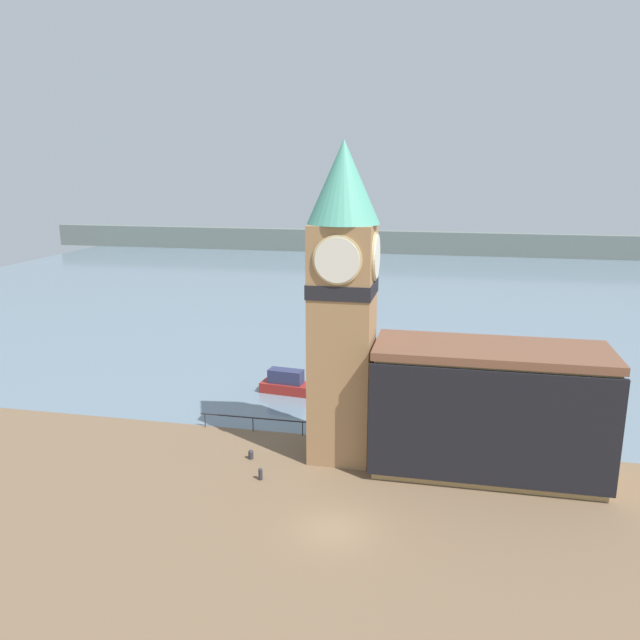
{
  "coord_description": "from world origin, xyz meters",
  "views": [
    {
      "loc": [
        5.29,
        -29.09,
        18.73
      ],
      "look_at": [
        -2.18,
        6.66,
        9.8
      ],
      "focal_mm": 35.0,
      "sensor_mm": 36.0,
      "label": 1
    }
  ],
  "objects_px": {
    "mooring_bollard_far": "(251,454)",
    "mooring_bollard_near": "(260,473)",
    "boat_near": "(295,385)",
    "clock_tower": "(343,297)",
    "pier_building": "(488,410)"
  },
  "relations": [
    {
      "from": "boat_near",
      "to": "mooring_bollard_far",
      "type": "relative_size",
      "value": 10.86
    },
    {
      "from": "boat_near",
      "to": "pier_building",
      "type": "bearing_deg",
      "value": -29.65
    },
    {
      "from": "clock_tower",
      "to": "mooring_bollard_far",
      "type": "height_order",
      "value": "clock_tower"
    },
    {
      "from": "mooring_bollard_far",
      "to": "mooring_bollard_near",
      "type": "bearing_deg",
      "value": -60.55
    },
    {
      "from": "mooring_bollard_near",
      "to": "mooring_bollard_far",
      "type": "distance_m",
      "value": 2.98
    },
    {
      "from": "clock_tower",
      "to": "mooring_bollard_near",
      "type": "xyz_separation_m",
      "value": [
        -4.3,
        -4.41,
        -10.4
      ]
    },
    {
      "from": "boat_near",
      "to": "mooring_bollard_near",
      "type": "xyz_separation_m",
      "value": [
        1.57,
        -15.16,
        -0.3
      ]
    },
    {
      "from": "clock_tower",
      "to": "boat_near",
      "type": "xyz_separation_m",
      "value": [
        -5.88,
        10.75,
        -10.1
      ]
    },
    {
      "from": "clock_tower",
      "to": "mooring_bollard_near",
      "type": "bearing_deg",
      "value": -134.3
    },
    {
      "from": "mooring_bollard_near",
      "to": "boat_near",
      "type": "bearing_deg",
      "value": 95.92
    },
    {
      "from": "mooring_bollard_near",
      "to": "mooring_bollard_far",
      "type": "relative_size",
      "value": 1.24
    },
    {
      "from": "clock_tower",
      "to": "boat_near",
      "type": "relative_size",
      "value": 2.98
    },
    {
      "from": "clock_tower",
      "to": "pier_building",
      "type": "bearing_deg",
      "value": -2.41
    },
    {
      "from": "boat_near",
      "to": "mooring_bollard_far",
      "type": "bearing_deg",
      "value": -82.83
    },
    {
      "from": "boat_near",
      "to": "mooring_bollard_far",
      "type": "xyz_separation_m",
      "value": [
        0.11,
        -12.57,
        -0.4
      ]
    }
  ]
}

